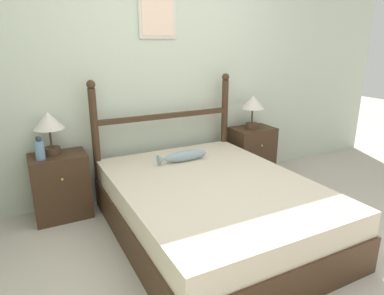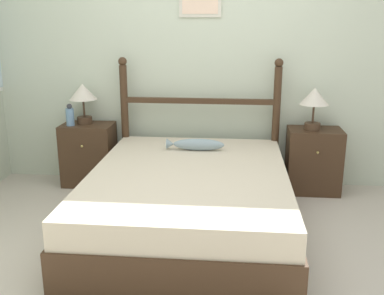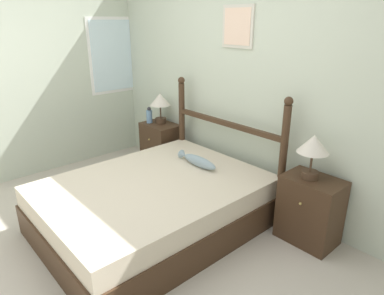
{
  "view_description": "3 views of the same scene",
  "coord_description": "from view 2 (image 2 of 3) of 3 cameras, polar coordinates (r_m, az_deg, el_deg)",
  "views": [
    {
      "loc": [
        -1.43,
        -1.67,
        1.6
      ],
      "look_at": [
        -0.1,
        0.89,
        0.7
      ],
      "focal_mm": 32.0,
      "sensor_mm": 36.0,
      "label": 1
    },
    {
      "loc": [
        0.28,
        -2.67,
        1.61
      ],
      "look_at": [
        -0.07,
        0.91,
        0.58
      ],
      "focal_mm": 42.0,
      "sensor_mm": 36.0,
      "label": 2
    },
    {
      "loc": [
        2.31,
        -1.05,
        1.9
      ],
      "look_at": [
        -0.03,
        1.05,
        0.71
      ],
      "focal_mm": 32.0,
      "sensor_mm": 36.0,
      "label": 3
    }
  ],
  "objects": [
    {
      "name": "fish_pillow",
      "position": [
        3.98,
        0.47,
        0.38
      ],
      "size": [
        0.51,
        0.1,
        0.1
      ],
      "color": "#8499A3",
      "rests_on": "bed"
    },
    {
      "name": "table_lamp_right",
      "position": [
        4.27,
        15.27,
        5.87
      ],
      "size": [
        0.27,
        0.27,
        0.39
      ],
      "color": "#422D1E",
      "rests_on": "nightstand_right"
    },
    {
      "name": "headboard",
      "position": [
        4.34,
        0.92,
        3.8
      ],
      "size": [
        1.55,
        0.08,
        1.26
      ],
      "color": "#3D2819",
      "rests_on": "ground_plane"
    },
    {
      "name": "nightstand_right",
      "position": [
        4.43,
        15.15,
        -1.62
      ],
      "size": [
        0.5,
        0.37,
        0.61
      ],
      "color": "#3D2819",
      "rests_on": "ground_plane"
    },
    {
      "name": "bed",
      "position": [
        3.55,
        -0.38,
        -6.68
      ],
      "size": [
        1.54,
        2.02,
        0.48
      ],
      "color": "#3D2819",
      "rests_on": "ground_plane"
    },
    {
      "name": "table_lamp_left",
      "position": [
        4.51,
        -13.68,
        6.5
      ],
      "size": [
        0.27,
        0.27,
        0.39
      ],
      "color": "#422D1E",
      "rests_on": "nightstand_left"
    },
    {
      "name": "nightstand_left",
      "position": [
        4.59,
        -12.95,
        -0.84
      ],
      "size": [
        0.5,
        0.37,
        0.61
      ],
      "color": "#3D2819",
      "rests_on": "ground_plane"
    },
    {
      "name": "wall_back",
      "position": [
        4.42,
        1.93,
        11.73
      ],
      "size": [
        6.4,
        0.08,
        2.55
      ],
      "color": "beige",
      "rests_on": "ground_plane"
    },
    {
      "name": "ground_plane",
      "position": [
        3.13,
        -0.37,
        -14.9
      ],
      "size": [
        16.0,
        16.0,
        0.0
      ],
      "primitive_type": "plane",
      "color": "#B7AD9E"
    },
    {
      "name": "bottle",
      "position": [
        4.48,
        -15.23,
        3.9
      ],
      "size": [
        0.08,
        0.08,
        0.21
      ],
      "color": "#668CB2",
      "rests_on": "nightstand_left"
    }
  ]
}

